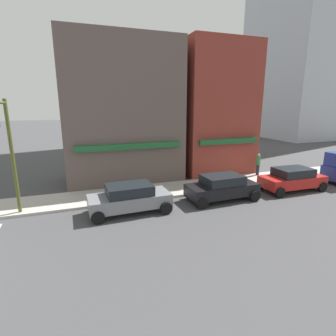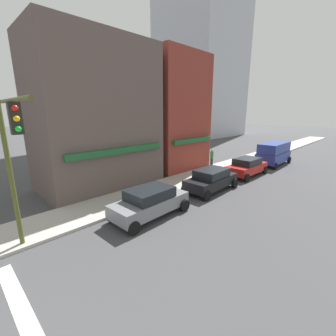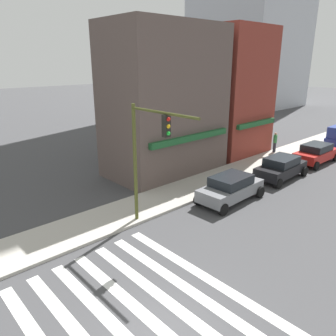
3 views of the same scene
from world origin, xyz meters
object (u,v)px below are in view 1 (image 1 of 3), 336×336
sedan_red (292,179)px  pedestrian_green_top (258,164)px  traffic_signal (5,141)px  sedan_black (222,187)px  sedan_grey (130,198)px

sedan_red → pedestrian_green_top: pedestrian_green_top is taller
traffic_signal → sedan_red: bearing=-2.5°
sedan_black → traffic_signal: bearing=174.6°
traffic_signal → sedan_black: traffic_signal is taller
sedan_black → pedestrian_green_top: size_ratio=2.51×
sedan_red → pedestrian_green_top: size_ratio=2.51×
pedestrian_green_top → sedan_black: bearing=-143.2°
pedestrian_green_top → traffic_signal: bearing=-166.9°
traffic_signal → sedan_red: traffic_signal is taller
traffic_signal → sedan_red: (16.92, -0.74, -3.29)m
sedan_grey → sedan_black: (5.76, 0.00, 0.00)m
sedan_red → pedestrian_green_top: (0.10, 3.76, 0.23)m
sedan_black → pedestrian_green_top: 6.76m
traffic_signal → sedan_black: bearing=-3.7°
sedan_grey → pedestrian_green_top: size_ratio=2.51×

